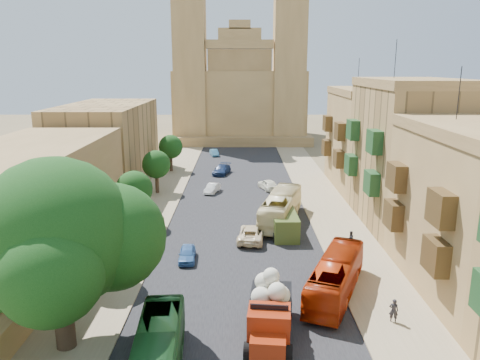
{
  "coord_description": "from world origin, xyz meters",
  "views": [
    {
      "loc": [
        -0.06,
        -18.67,
        14.88
      ],
      "look_at": [
        0.0,
        26.0,
        4.0
      ],
      "focal_mm": 35.0,
      "sensor_mm": 36.0,
      "label": 1
    }
  ],
  "objects_px": {
    "street_tree_d": "(171,147)",
    "bus_green_north": "(157,359)",
    "street_tree_b": "(134,189)",
    "car_white_b": "(268,185)",
    "street_tree_c": "(156,164)",
    "car_cream": "(252,233)",
    "red_truck": "(270,310)",
    "olive_pickup": "(284,224)",
    "church": "(240,93)",
    "car_blue_a": "(187,254)",
    "car_white_a": "(212,188)",
    "bus_red_east": "(336,276)",
    "car_dkblue": "(222,170)",
    "street_tree_a": "(96,231)",
    "bus_cream_east": "(281,208)",
    "pedestrian_a": "(394,310)",
    "car_blue_b": "(214,153)",
    "ficus_tree": "(58,239)",
    "pedestrian_c": "(351,240)"
  },
  "relations": [
    {
      "from": "street_tree_d",
      "to": "bus_green_north",
      "type": "distance_m",
      "value": 47.44
    },
    {
      "from": "street_tree_b",
      "to": "car_white_b",
      "type": "distance_m",
      "value": 19.2
    },
    {
      "from": "street_tree_c",
      "to": "car_cream",
      "type": "distance_m",
      "value": 19.67
    },
    {
      "from": "red_truck",
      "to": "olive_pickup",
      "type": "xyz_separation_m",
      "value": [
        2.34,
        16.27,
        -0.61
      ]
    },
    {
      "from": "church",
      "to": "street_tree_d",
      "type": "xyz_separation_m",
      "value": [
        -10.0,
        -30.61,
        -5.96
      ]
    },
    {
      "from": "street_tree_b",
      "to": "street_tree_c",
      "type": "height_order",
      "value": "street_tree_b"
    },
    {
      "from": "car_blue_a",
      "to": "car_white_a",
      "type": "distance_m",
      "value": 20.35
    },
    {
      "from": "bus_red_east",
      "to": "car_dkblue",
      "type": "bearing_deg",
      "value": -53.55
    },
    {
      "from": "car_cream",
      "to": "red_truck",
      "type": "bearing_deg",
      "value": 99.44
    },
    {
      "from": "street_tree_a",
      "to": "bus_cream_east",
      "type": "bearing_deg",
      "value": 42.71
    },
    {
      "from": "street_tree_b",
      "to": "pedestrian_a",
      "type": "height_order",
      "value": "street_tree_b"
    },
    {
      "from": "street_tree_b",
      "to": "street_tree_d",
      "type": "bearing_deg",
      "value": 90.0
    },
    {
      "from": "pedestrian_a",
      "to": "street_tree_a",
      "type": "bearing_deg",
      "value": 1.27
    },
    {
      "from": "street_tree_b",
      "to": "car_white_a",
      "type": "distance_m",
      "value": 14.0
    },
    {
      "from": "car_dkblue",
      "to": "car_blue_b",
      "type": "height_order",
      "value": "car_dkblue"
    },
    {
      "from": "street_tree_a",
      "to": "car_white_a",
      "type": "height_order",
      "value": "street_tree_a"
    },
    {
      "from": "church",
      "to": "bus_cream_east",
      "type": "distance_m",
      "value": 54.44
    },
    {
      "from": "street_tree_c",
      "to": "olive_pickup",
      "type": "bearing_deg",
      "value": -46.38
    },
    {
      "from": "street_tree_a",
      "to": "street_tree_b",
      "type": "height_order",
      "value": "street_tree_a"
    },
    {
      "from": "red_truck",
      "to": "car_white_a",
      "type": "height_order",
      "value": "red_truck"
    },
    {
      "from": "bus_green_north",
      "to": "bus_cream_east",
      "type": "relative_size",
      "value": 0.87
    },
    {
      "from": "bus_red_east",
      "to": "car_white_b",
      "type": "height_order",
      "value": "bus_red_east"
    },
    {
      "from": "car_white_b",
      "to": "olive_pickup",
      "type": "bearing_deg",
      "value": 73.02
    },
    {
      "from": "ficus_tree",
      "to": "bus_green_north",
      "type": "distance_m",
      "value": 7.91
    },
    {
      "from": "bus_red_east",
      "to": "car_white_b",
      "type": "distance_m",
      "value": 27.57
    },
    {
      "from": "street_tree_a",
      "to": "car_white_b",
      "type": "bearing_deg",
      "value": 61.96
    },
    {
      "from": "street_tree_d",
      "to": "car_dkblue",
      "type": "bearing_deg",
      "value": -15.4
    },
    {
      "from": "bus_red_east",
      "to": "car_blue_b",
      "type": "distance_m",
      "value": 51.19
    },
    {
      "from": "street_tree_a",
      "to": "car_blue_a",
      "type": "distance_m",
      "value": 7.57
    },
    {
      "from": "street_tree_a",
      "to": "ficus_tree",
      "type": "bearing_deg",
      "value": -85.75
    },
    {
      "from": "car_blue_a",
      "to": "car_white_b",
      "type": "distance_m",
      "value": 23.04
    },
    {
      "from": "street_tree_c",
      "to": "car_blue_b",
      "type": "bearing_deg",
      "value": 76.76
    },
    {
      "from": "olive_pickup",
      "to": "bus_cream_east",
      "type": "xyz_separation_m",
      "value": [
        -0.0,
        3.62,
        0.47
      ]
    },
    {
      "from": "street_tree_c",
      "to": "bus_green_north",
      "type": "relative_size",
      "value": 0.56
    },
    {
      "from": "car_blue_b",
      "to": "pedestrian_a",
      "type": "relative_size",
      "value": 2.23
    },
    {
      "from": "ficus_tree",
      "to": "car_white_b",
      "type": "xyz_separation_m",
      "value": [
        12.9,
        33.33,
        -5.56
      ]
    },
    {
      "from": "church",
      "to": "car_dkblue",
      "type": "height_order",
      "value": "church"
    },
    {
      "from": "street_tree_a",
      "to": "car_white_b",
      "type": "xyz_separation_m",
      "value": [
        13.5,
        25.34,
        -3.08
      ]
    },
    {
      "from": "car_dkblue",
      "to": "street_tree_b",
      "type": "bearing_deg",
      "value": -94.85
    },
    {
      "from": "street_tree_b",
      "to": "car_blue_b",
      "type": "xyz_separation_m",
      "value": [
        5.64,
        35.97,
        -3.04
      ]
    },
    {
      "from": "church",
      "to": "car_dkblue",
      "type": "bearing_deg",
      "value": -94.48
    },
    {
      "from": "car_white_b",
      "to": "pedestrian_c",
      "type": "relative_size",
      "value": 2.42
    },
    {
      "from": "red_truck",
      "to": "car_blue_a",
      "type": "distance_m",
      "value": 12.12
    },
    {
      "from": "olive_pickup",
      "to": "pedestrian_c",
      "type": "height_order",
      "value": "olive_pickup"
    },
    {
      "from": "ficus_tree",
      "to": "pedestrian_a",
      "type": "bearing_deg",
      "value": 7.68
    },
    {
      "from": "street_tree_d",
      "to": "red_truck",
      "type": "bearing_deg",
      "value": -74.82
    },
    {
      "from": "pedestrian_a",
      "to": "pedestrian_c",
      "type": "distance_m",
      "value": 11.45
    },
    {
      "from": "bus_red_east",
      "to": "car_white_b",
      "type": "xyz_separation_m",
      "value": [
        -2.84,
        27.42,
        -0.67
      ]
    },
    {
      "from": "street_tree_b",
      "to": "olive_pickup",
      "type": "distance_m",
      "value": 14.49
    },
    {
      "from": "car_dkblue",
      "to": "street_tree_c",
      "type": "bearing_deg",
      "value": -112.92
    }
  ]
}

